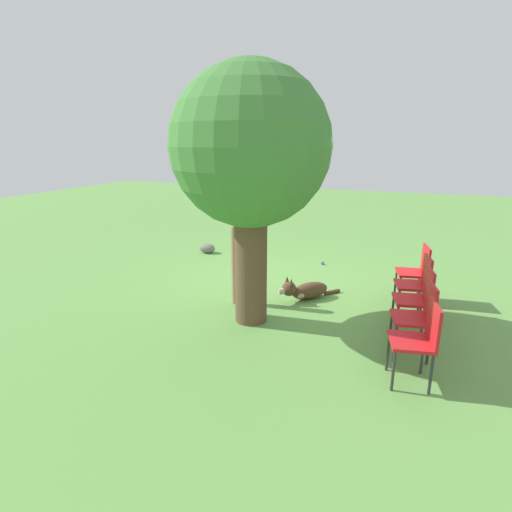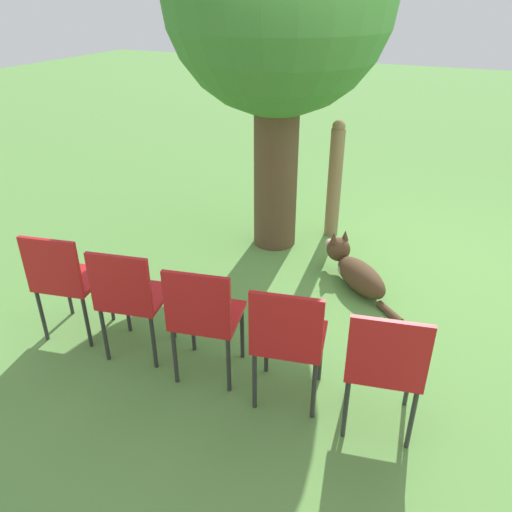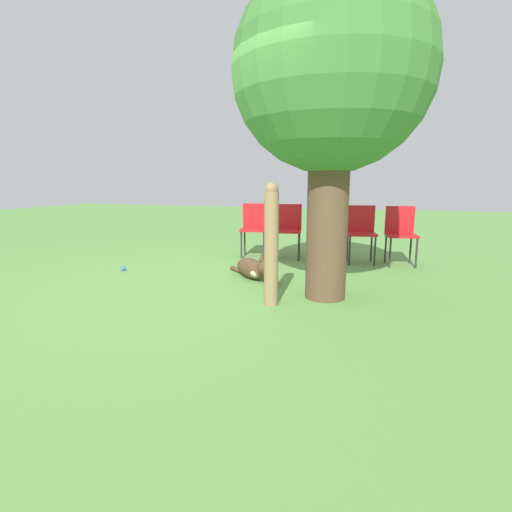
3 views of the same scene
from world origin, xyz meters
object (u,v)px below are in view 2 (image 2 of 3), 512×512
oak_tree (279,2)px  dog (355,271)px  red_chair_4 (64,277)px  red_chair_0 (385,362)px  red_chair_1 (288,336)px  red_chair_3 (130,294)px  red_chair_2 (204,314)px  fence_post (335,179)px

oak_tree → dog: oak_tree is taller
dog → red_chair_4: (-1.66, 1.82, 0.38)m
red_chair_0 → red_chair_1: same height
dog → red_chair_3: size_ratio=1.02×
red_chair_1 → red_chair_2: (-0.01, 0.59, 0.00)m
red_chair_2 → red_chair_3: (-0.01, 0.59, 0.00)m
fence_post → red_chair_1: bearing=-169.5°
red_chair_1 → red_chair_3: 1.19m
fence_post → red_chair_4: 2.93m
red_chair_0 → red_chair_2: size_ratio=1.00×
dog → red_chair_0: bearing=151.0°
dog → red_chair_3: (-1.65, 1.22, 0.38)m
dog → fence_post: fence_post is taller
dog → fence_post: (0.97, 0.52, 0.49)m
fence_post → red_chair_2: fence_post is taller
red_chair_3 → red_chair_4: size_ratio=1.00×
fence_post → red_chair_0: fence_post is taller
oak_tree → red_chair_2: 2.84m
red_chair_0 → red_chair_4: size_ratio=1.00×
dog → red_chair_2: size_ratio=1.02×
fence_post → red_chair_3: size_ratio=1.41×
red_chair_1 → fence_post: bearing=-0.8°
red_chair_1 → dog: bearing=-12.5°
red_chair_0 → red_chair_2: 1.19m
fence_post → red_chair_2: size_ratio=1.41×
dog → red_chair_0: (-1.63, -0.56, 0.38)m
oak_tree → red_chair_3: (-2.17, 0.21, -1.79)m
fence_post → red_chair_0: (-2.60, -1.08, -0.11)m
oak_tree → red_chair_3: oak_tree is taller
oak_tree → fence_post: 1.81m
red_chair_0 → red_chair_4: (-0.03, 2.38, 0.00)m
dog → red_chair_2: red_chair_2 is taller
dog → red_chair_1: (-1.64, 0.03, 0.38)m
red_chair_0 → fence_post: bearing=11.2°
red_chair_0 → red_chair_1: 0.59m
red_chair_4 → oak_tree: bearing=-31.5°
red_chair_0 → red_chair_4: same height
fence_post → red_chair_4: (-2.62, 1.30, -0.11)m
dog → red_chair_3: bearing=95.6°
oak_tree → red_chair_4: (-2.18, 0.80, -1.79)m
fence_post → dog: bearing=-151.9°
red_chair_4 → fence_post: bearing=-37.6°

